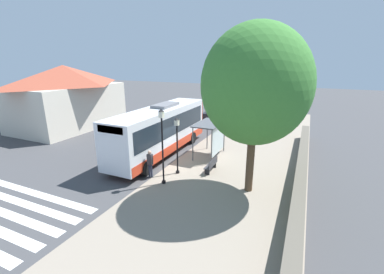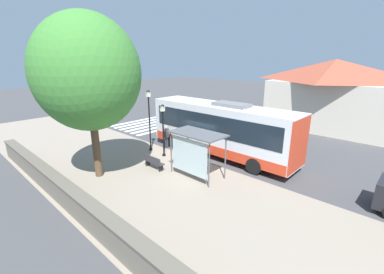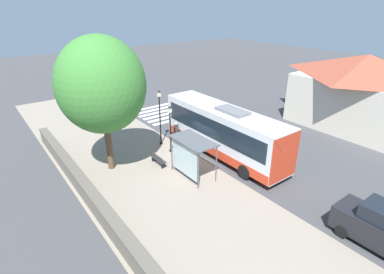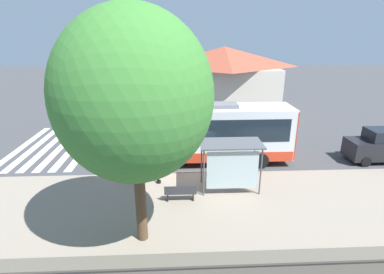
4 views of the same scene
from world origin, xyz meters
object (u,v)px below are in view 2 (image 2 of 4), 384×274
at_px(street_lamp_near, 163,126).
at_px(bench, 153,162).
at_px(bus_shelter, 196,141).
at_px(street_lamp_far, 149,116).
at_px(bus, 221,128).
at_px(shade_tree, 88,73).
at_px(pedestrian, 166,135).

bearing_deg(street_lamp_near, bench, -147.86).
relative_size(bus_shelter, street_lamp_far, 0.71).
bearing_deg(bus, street_lamp_near, 135.92).
bearing_deg(bus, shade_tree, 157.41).
bearing_deg(bus_shelter, street_lamp_far, 79.47).
xyz_separation_m(bus, bus_shelter, (-3.79, -1.07, 0.19)).
distance_m(bench, street_lamp_near, 2.86).
distance_m(street_lamp_near, street_lamp_far, 1.69).
relative_size(street_lamp_near, shade_tree, 0.42).
bearing_deg(shade_tree, bus_shelter, -47.91).
relative_size(street_lamp_near, street_lamp_far, 0.82).
xyz_separation_m(bus_shelter, bench, (-1.00, 2.65, -1.71)).
relative_size(bus_shelter, shade_tree, 0.36).
distance_m(bench, shade_tree, 6.32).
relative_size(bus, bus_shelter, 3.43).
relative_size(bus, shade_tree, 1.23).
bearing_deg(bench, street_lamp_near, 32.14).
height_order(street_lamp_far, shade_tree, shade_tree).
relative_size(bus_shelter, bench, 2.02).
bearing_deg(bus, bench, 161.66).
distance_m(pedestrian, street_lamp_near, 2.13).
height_order(bus_shelter, bench, bus_shelter).
distance_m(street_lamp_near, shade_tree, 6.00).
bearing_deg(bus, bus_shelter, -164.28).
bearing_deg(street_lamp_far, street_lamp_near, -93.78).
height_order(bench, shade_tree, shade_tree).
xyz_separation_m(street_lamp_far, shade_tree, (-4.84, -1.24, 3.22)).
relative_size(bus, pedestrian, 6.24).
relative_size(bus, street_lamp_near, 2.96).
distance_m(pedestrian, shade_tree, 7.80).
bearing_deg(pedestrian, shade_tree, -172.43).
distance_m(bus, pedestrian, 4.37).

